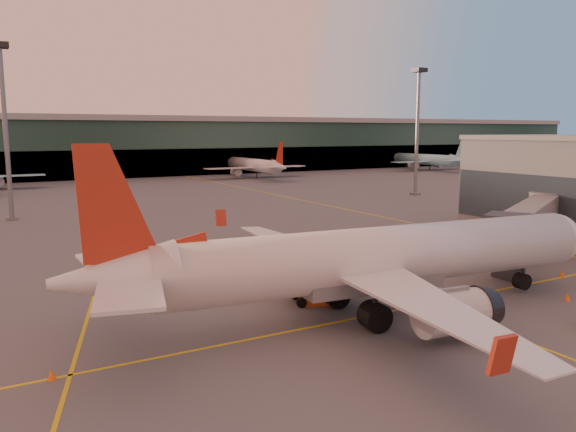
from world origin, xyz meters
TOP-DOWN VIEW (x-y plane):
  - ground at (0.00, 0.00)m, footprint 600.00×600.00m
  - taxi_markings at (-7.32, 44.49)m, footprint 100.12×173.00m
  - terminal at (0.00, 141.79)m, footprint 400.00×20.00m
  - gate_building at (41.93, 17.93)m, footprint 18.40×22.40m
  - mast_west_near at (-20.00, 66.00)m, footprint 2.40×2.40m
  - mast_east_near at (55.00, 62.00)m, footprint 2.40×2.40m
  - main_airplane at (-0.70, 5.13)m, footprint 41.11×37.13m
  - jet_bridge at (25.61, 11.57)m, footprint 23.33×14.22m
  - catering_truck at (-2.19, 9.53)m, footprint 5.36×3.57m
  - cone_nose at (21.43, 5.17)m, footprint 0.50×0.50m
  - cone_tail at (-21.66, 4.90)m, footprint 0.46×0.46m
  - cone_wing_left at (-0.16, 22.93)m, footprint 0.47×0.47m
  - cone_fwd at (15.27, 0.39)m, footprint 0.48×0.48m

SIDE VIEW (x-z plane):
  - ground at x=0.00m, z-range 0.00..0.00m
  - taxi_markings at x=-7.32m, z-range 0.00..0.01m
  - cone_tail at x=-21.66m, z-range -0.01..0.58m
  - cone_wing_left at x=-0.16m, z-range -0.01..0.58m
  - cone_fwd at x=15.27m, z-range -0.01..0.60m
  - cone_nose at x=21.43m, z-range -0.01..0.62m
  - catering_truck at x=-2.19m, z-range 0.26..4.09m
  - main_airplane at x=-0.70m, z-range -2.17..10.23m
  - jet_bridge at x=25.61m, z-range 1.20..7.26m
  - gate_building at x=41.93m, z-range -0.01..12.59m
  - terminal at x=0.00m, z-range -0.04..17.56m
  - mast_west_near at x=-20.00m, z-range 2.06..27.66m
  - mast_east_near at x=55.00m, z-range 2.06..27.66m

